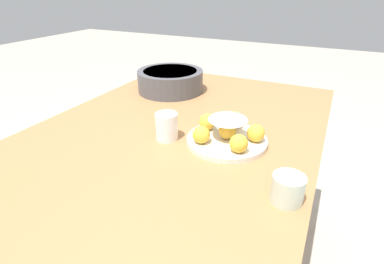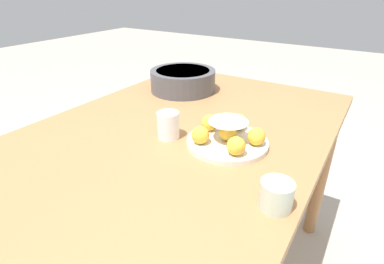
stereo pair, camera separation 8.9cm
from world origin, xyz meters
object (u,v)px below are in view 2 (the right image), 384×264
object	(u,v)px
dining_table	(159,167)
serving_bowl	(183,80)
cake_plate	(228,135)
cup_far	(168,125)
cup_near	(276,195)

from	to	relation	value
dining_table	serving_bowl	world-z (taller)	serving_bowl
cake_plate	dining_table	bearing A→B (deg)	119.69
dining_table	serving_bowl	size ratio (longest dim) A/B	5.44
dining_table	cake_plate	world-z (taller)	cake_plate
cake_plate	cup_far	size ratio (longest dim) A/B	2.89
cup_far	cup_near	bearing A→B (deg)	-109.98
cake_plate	serving_bowl	size ratio (longest dim) A/B	0.85
serving_bowl	cake_plate	bearing A→B (deg)	-131.46
cake_plate	cup_far	xyz separation A→B (m)	(-0.06, 0.18, 0.01)
serving_bowl	cup_near	world-z (taller)	serving_bowl
serving_bowl	cup_near	xyz separation A→B (m)	(-0.55, -0.61, -0.02)
dining_table	serving_bowl	distance (m)	0.52
dining_table	cake_plate	xyz separation A→B (m)	(0.11, -0.18, 0.12)
dining_table	cake_plate	distance (m)	0.24
serving_bowl	cup_near	distance (m)	0.82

